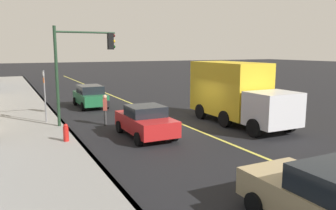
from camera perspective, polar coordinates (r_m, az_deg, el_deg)
name	(u,v)px	position (r m, az deg, el deg)	size (l,w,h in m)	color
ground	(184,125)	(18.68, 2.75, -3.44)	(200.00, 200.00, 0.00)	black
sidewalk_slab	(37,140)	(16.45, -21.44, -5.60)	(80.00, 3.44, 0.15)	gray
curb_edge	(74,136)	(16.65, -15.80, -5.12)	(80.00, 0.16, 0.15)	slate
lane_stripe_center	(184,125)	(18.68, 2.75, -3.42)	(80.00, 0.16, 0.01)	#D8CC4C
car_red	(145,121)	(16.08, -3.87, -2.76)	(3.95, 1.97, 1.52)	red
car_tan	(336,202)	(8.58, 26.75, -14.62)	(4.48, 2.11, 1.62)	tan
car_green	(90,96)	(25.00, -13.16, 1.51)	(4.07, 1.88, 1.60)	#1E6038
truck_yellow	(236,92)	(19.24, 11.53, 2.16)	(7.03, 2.51, 3.45)	silver
pedestrian_with_backpack	(105,107)	(18.81, -10.64, -0.40)	(0.45, 0.43, 1.71)	#383838
traffic_light_mast	(80,59)	(18.49, -14.76, 7.57)	(0.28, 3.28, 5.36)	#1E3823
street_sign_post	(45,93)	(19.68, -20.32, 1.93)	(0.60, 0.08, 3.05)	slate
fire_hydrant	(66,134)	(15.47, -17.03, -4.79)	(0.24, 0.24, 0.94)	red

